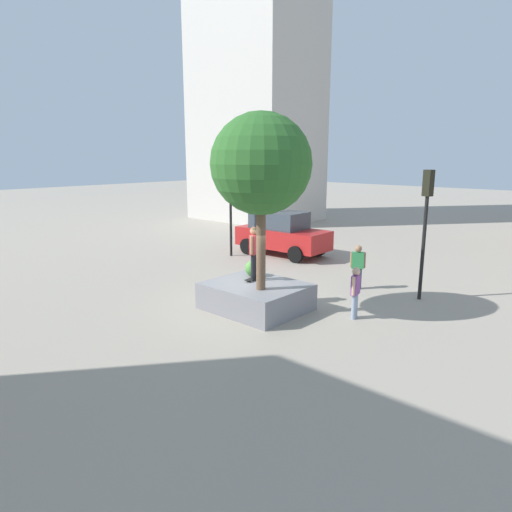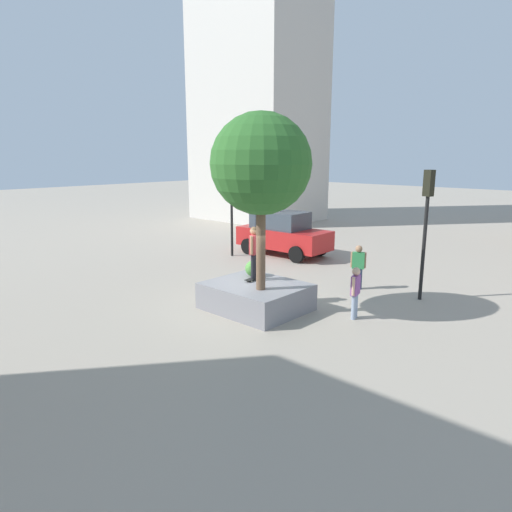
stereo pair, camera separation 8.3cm
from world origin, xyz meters
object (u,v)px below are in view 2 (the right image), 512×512
object	(u,v)px
planter_ledge	(256,296)
skateboarder	(254,249)
traffic_light_corner	(427,212)
traffic_light_median	(231,190)
pedestrian_crossing	(358,264)
plaza_tree	(261,165)
sedan_parked	(283,233)
bystander_watching	(355,289)
skateboard	(254,278)

from	to	relation	value
planter_ledge	skateboarder	xyz separation A→B (m)	(-0.36, 0.29, 1.46)
traffic_light_corner	traffic_light_median	distance (m)	9.66
planter_ledge	traffic_light_corner	world-z (taller)	traffic_light_corner
traffic_light_corner	pedestrian_crossing	bearing A→B (deg)	-170.39
planter_ledge	plaza_tree	bearing A→B (deg)	-33.74
sedan_parked	traffic_light_corner	size ratio (longest dim) A/B	1.07
sedan_parked	bystander_watching	world-z (taller)	sedan_parked
traffic_light_median	skateboard	bearing A→B (deg)	-38.84
pedestrian_crossing	bystander_watching	distance (m)	3.19
skateboard	sedan_parked	world-z (taller)	sedan_parked
planter_ledge	traffic_light_median	distance (m)	8.45
sedan_parked	traffic_light_corner	xyz separation A→B (m)	(7.99, -2.33, 1.90)
skateboarder	traffic_light_median	world-z (taller)	traffic_light_median
bystander_watching	traffic_light_corner	bearing A→B (deg)	78.04
skateboarder	sedan_parked	bearing A→B (deg)	122.58
plaza_tree	pedestrian_crossing	xyz separation A→B (m)	(0.71, 4.50, -3.61)
sedan_parked	planter_ledge	bearing A→B (deg)	-56.43
skateboard	plaza_tree	bearing A→B (deg)	-36.16
pedestrian_crossing	skateboard	bearing A→B (deg)	-112.17
planter_ledge	traffic_light_corner	bearing A→B (deg)	52.86
plaza_tree	sedan_parked	size ratio (longest dim) A/B	1.12
plaza_tree	skateboard	world-z (taller)	plaza_tree
skateboarder	traffic_light_corner	xyz separation A→B (m)	(3.79, 4.24, 1.10)
skateboard	bystander_watching	world-z (taller)	bystander_watching
planter_ledge	traffic_light_corner	distance (m)	6.24
skateboarder	sedan_parked	world-z (taller)	skateboarder
skateboarder	traffic_light_corner	bearing A→B (deg)	48.21
traffic_light_median	bystander_watching	size ratio (longest dim) A/B	2.98
skateboard	bystander_watching	distance (m)	3.30
skateboarder	traffic_light_median	xyz separation A→B (m)	(-5.86, 4.72, 1.33)
skateboarder	sedan_parked	xyz separation A→B (m)	(-4.20, 6.57, -0.80)
plaza_tree	skateboard	bearing A→B (deg)	143.84
traffic_light_median	bystander_watching	distance (m)	9.95
planter_ledge	pedestrian_crossing	size ratio (longest dim) A/B	1.82
traffic_light_corner	plaza_tree	bearing A→B (deg)	-120.99
sedan_parked	traffic_light_median	world-z (taller)	traffic_light_median
sedan_parked	traffic_light_corner	bearing A→B (deg)	-16.26
pedestrian_crossing	traffic_light_median	bearing A→B (deg)	173.49
planter_ledge	skateboard	distance (m)	0.66
plaza_tree	sedan_parked	xyz separation A→B (m)	(-5.06, 7.21, -3.47)
skateboard	traffic_light_median	xyz separation A→B (m)	(-5.86, 4.72, 2.31)
skateboard	traffic_light_corner	size ratio (longest dim) A/B	0.19
planter_ledge	skateboard	xyz separation A→B (m)	(-0.36, 0.29, 0.47)
planter_ledge	sedan_parked	xyz separation A→B (m)	(-4.56, 6.87, 0.66)
plaza_tree	bystander_watching	bearing A→B (deg)	37.09
bystander_watching	sedan_parked	bearing A→B (deg)	143.09
skateboard	pedestrian_crossing	world-z (taller)	pedestrian_crossing
pedestrian_crossing	planter_ledge	bearing A→B (deg)	-106.33
planter_ledge	sedan_parked	distance (m)	8.27
plaza_tree	bystander_watching	distance (m)	4.61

